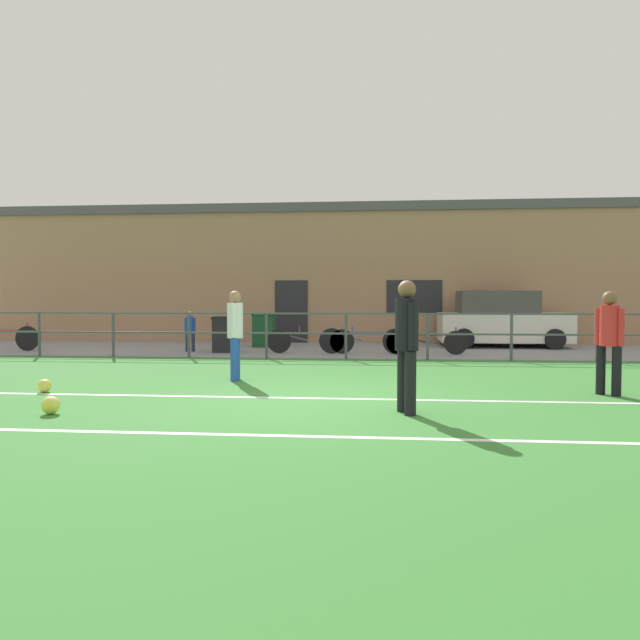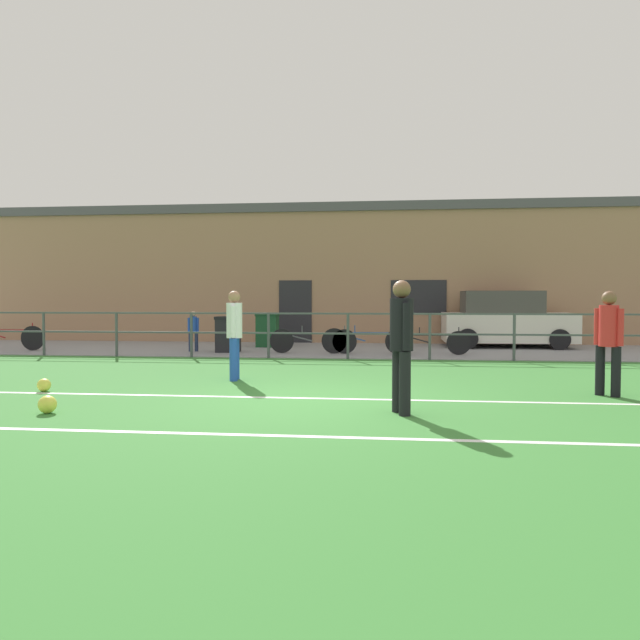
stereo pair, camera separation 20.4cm
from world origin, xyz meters
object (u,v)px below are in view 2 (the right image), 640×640
object	(u,v)px
spectator_child	(193,329)
trash_bin_1	(228,334)
soccer_ball_match	(47,404)
soccer_ball_spare	(44,385)
bicycle_parked_2	(313,341)
player_striker	(234,330)
player_winger	(609,337)
bicycle_parked_1	(366,341)
trash_bin_0	(267,330)
player_goalkeeper	(401,338)
parked_car_red	(506,321)
bicycle_parked_0	(6,337)
bicycle_parked_3	(429,342)

from	to	relation	value
spectator_child	trash_bin_1	bearing A→B (deg)	158.78
soccer_ball_match	soccer_ball_spare	distance (m)	2.01
soccer_ball_match	bicycle_parked_2	xyz separation A→B (m)	(2.47, 8.53, 0.25)
player_striker	soccer_ball_spare	distance (m)	3.30
player_striker	player_winger	bearing A→B (deg)	-105.24
player_winger	soccer_ball_spare	bearing A→B (deg)	46.63
soccer_ball_match	bicycle_parked_1	size ratio (longest dim) A/B	0.10
soccer_ball_match	trash_bin_1	distance (m)	8.66
player_striker	trash_bin_0	distance (m)	7.19
trash_bin_0	player_goalkeeper	bearing A→B (deg)	-69.16
parked_car_red	bicycle_parked_0	distance (m)	14.72
soccer_ball_spare	bicycle_parked_1	world-z (taller)	bicycle_parked_1
soccer_ball_match	bicycle_parked_3	xyz separation A→B (m)	(5.57, 8.53, 0.23)
bicycle_parked_2	trash_bin_0	xyz separation A→B (m)	(-1.64, 1.96, 0.18)
soccer_ball_spare	player_goalkeeper	bearing A→B (deg)	-11.93
bicycle_parked_3	bicycle_parked_0	bearing A→B (deg)	180.00
trash_bin_1	bicycle_parked_2	bearing A→B (deg)	-2.72
player_goalkeeper	trash_bin_0	xyz separation A→B (m)	(-3.81, 10.00, -0.45)
parked_car_red	trash_bin_1	bearing A→B (deg)	-161.87
spectator_child	bicycle_parked_3	xyz separation A→B (m)	(6.49, -0.20, -0.31)
player_striker	spectator_child	bearing A→B (deg)	20.41
parked_car_red	bicycle_parked_1	world-z (taller)	parked_car_red
player_goalkeeper	spectator_child	xyz separation A→B (m)	(-5.56, 8.24, -0.33)
bicycle_parked_0	trash_bin_1	xyz separation A→B (m)	(6.50, 0.11, 0.13)
bicycle_parked_2	trash_bin_0	distance (m)	2.56
player_winger	soccer_ball_spare	distance (m)	8.99
soccer_ball_match	soccer_ball_spare	xyz separation A→B (m)	(-1.08, 1.70, -0.01)
player_goalkeeper	trash_bin_0	size ratio (longest dim) A/B	1.70
bicycle_parked_1	trash_bin_1	xyz separation A→B (m)	(-3.80, 0.11, 0.14)
player_goalkeeper	bicycle_parked_2	distance (m)	8.35
soccer_ball_spare	bicycle_parked_2	world-z (taller)	bicycle_parked_2
player_winger	spectator_child	size ratio (longest dim) A/B	1.44
player_winger	bicycle_parked_2	distance (m)	8.28
player_winger	bicycle_parked_2	world-z (taller)	player_winger
player_winger	bicycle_parked_0	xyz separation A→B (m)	(-14.25, 6.27, -0.54)
player_winger	bicycle_parked_0	world-z (taller)	player_winger
player_winger	spectator_child	bearing A→B (deg)	6.62
spectator_child	parked_car_red	bearing A→B (deg)	179.14
soccer_ball_match	spectator_child	world-z (taller)	spectator_child
soccer_ball_match	bicycle_parked_0	world-z (taller)	bicycle_parked_0
bicycle_parked_2	trash_bin_0	bearing A→B (deg)	129.94
trash_bin_0	bicycle_parked_0	bearing A→B (deg)	-164.84
soccer_ball_spare	spectator_child	size ratio (longest dim) A/B	0.19
soccer_ball_match	bicycle_parked_2	size ratio (longest dim) A/B	0.10
player_winger	bicycle_parked_1	xyz separation A→B (m)	(-3.96, 6.27, -0.55)
bicycle_parked_1	bicycle_parked_3	size ratio (longest dim) A/B	1.11
soccer_ball_spare	trash_bin_0	distance (m)	9.01
bicycle_parked_2	bicycle_parked_3	world-z (taller)	bicycle_parked_2
player_goalkeeper	bicycle_parked_0	world-z (taller)	player_goalkeeper
bicycle_parked_1	player_goalkeeper	bearing A→B (deg)	-84.74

